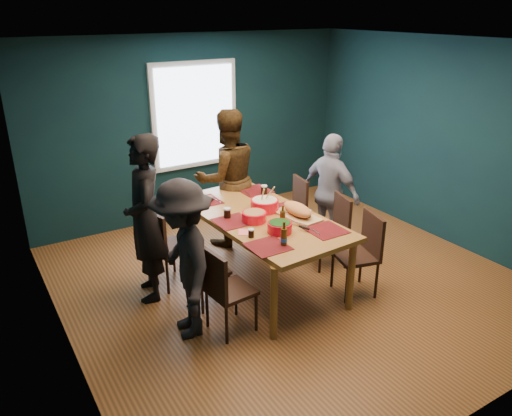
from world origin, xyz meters
The scene contains 26 objects.
room centered at (0.00, 0.27, 1.37)m, with size 5.01×5.01×2.71m.
dining_table centered at (-0.28, 0.18, 0.76)m, with size 1.23×2.27×0.84m.
chair_left_far centered at (-1.29, 0.67, 0.55)m, with size 0.52×0.52×0.94m.
chair_left_mid centered at (-1.10, 0.06, 0.48)m, with size 0.38×0.38×0.83m.
chair_left_near centered at (-1.13, -0.50, 0.53)m, with size 0.45×0.45×0.91m.
chair_right_far centered at (0.69, 0.89, 0.52)m, with size 0.47×0.47×0.90m.
chair_right_mid centered at (0.72, 0.06, 0.52)m, with size 0.49×0.49×0.90m.
chair_right_near centered at (0.56, -0.62, 0.55)m, with size 0.52×0.52×0.94m.
person_far_left centered at (-1.50, 0.56, 0.92)m, with size 0.67×0.44×1.85m, color black.
person_back centered at (-0.10, 1.31, 0.92)m, with size 0.89×0.70×1.84m, color black.
person_right centered at (0.97, 0.46, 0.78)m, with size 0.91×0.38×1.56m, color white.
person_near_left centered at (-1.44, -0.29, 0.80)m, with size 1.03×0.59×1.60m, color black.
bowl_salad centered at (-0.44, 0.07, 0.90)m, with size 0.27×0.27×0.11m.
bowl_dumpling centered at (-0.17, 0.28, 0.91)m, with size 0.33×0.33×0.30m.
bowl_herbs centered at (-0.36, -0.31, 0.90)m, with size 0.26×0.26×0.11m.
cutting_board centered at (0.04, -0.07, 0.91)m, with size 0.37×0.71×0.16m.
small_bowl centered at (-0.59, 0.89, 0.87)m, with size 0.13×0.13×0.05m.
beer_bottle_a centered at (-0.50, -0.59, 0.93)m, with size 0.07×0.07×0.25m.
beer_bottle_b centered at (-0.24, -0.19, 0.93)m, with size 0.06×0.06×0.23m.
cola_glass_a centered at (-0.68, -0.26, 0.89)m, with size 0.07×0.07×0.09m.
cola_glass_b centered at (0.11, -0.18, 0.89)m, with size 0.07×0.07×0.10m.
cola_glass_c centered at (0.12, 0.74, 0.90)m, with size 0.08×0.08×0.11m.
cola_glass_d centered at (-0.64, 0.31, 0.90)m, with size 0.08×0.08×0.12m.
napkin_a centered at (0.09, 0.19, 0.84)m, with size 0.15×0.15×0.00m, color #F56772.
napkin_b centered at (-0.67, -0.13, 0.84)m, with size 0.15×0.15×0.00m, color #F56772.
napkin_c centered at (0.10, -0.51, 0.84)m, with size 0.13×0.13×0.00m, color #F56772.
Camera 1 is at (-3.05, -4.22, 3.03)m, focal length 35.00 mm.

